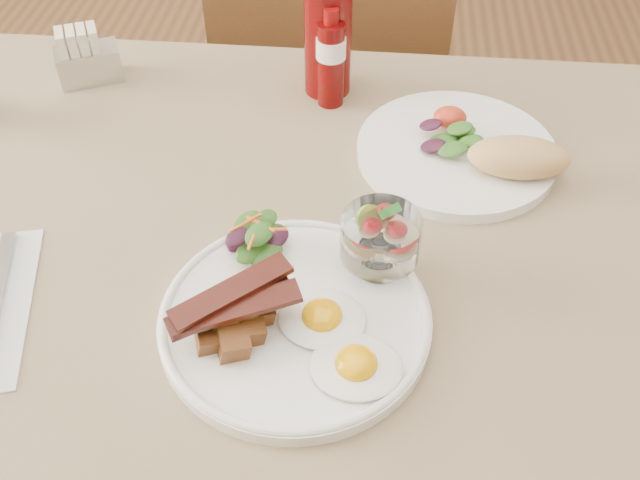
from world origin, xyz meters
TOP-DOWN VIEW (x-y plane):
  - table at (0.00, 0.00)m, footprint 1.33×0.88m
  - chair_far at (0.00, 0.66)m, footprint 0.42×0.42m
  - main_plate at (0.02, -0.11)m, footprint 0.28×0.28m
  - fried_eggs at (0.07, -0.14)m, footprint 0.15×0.16m
  - bacon_potato_pile at (-0.03, -0.14)m, footprint 0.13×0.10m
  - side_salad at (-0.03, -0.02)m, footprint 0.08×0.07m
  - fruit_cup at (0.11, -0.04)m, footprint 0.08×0.08m
  - second_plate at (0.22, 0.18)m, footprint 0.27×0.26m
  - ketchup_bottle at (0.02, 0.33)m, footprint 0.07×0.07m
  - hot_sauce_bottle at (0.03, 0.30)m, footprint 0.05×0.05m
  - sugar_caddy at (-0.33, 0.32)m, footprint 0.10×0.08m

SIDE VIEW (x-z plane):
  - chair_far at x=0.00m, z-range 0.06..0.99m
  - table at x=0.00m, z-range 0.29..1.04m
  - main_plate at x=0.02m, z-range 0.75..0.77m
  - second_plate at x=0.22m, z-range 0.74..0.80m
  - fried_eggs at x=0.07m, z-range 0.76..0.79m
  - side_salad at x=-0.03m, z-range 0.77..0.81m
  - sugar_caddy at x=-0.33m, z-range 0.75..0.83m
  - bacon_potato_pile at x=-0.03m, z-range 0.77..0.82m
  - fruit_cup at x=0.11m, z-range 0.77..0.86m
  - hot_sauce_bottle at x=0.03m, z-range 0.75..0.89m
  - ketchup_bottle at x=0.02m, z-range 0.75..0.94m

